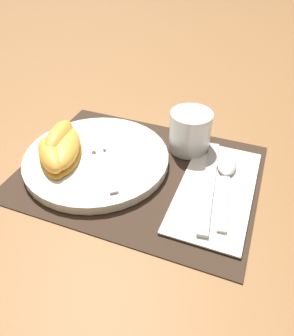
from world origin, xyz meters
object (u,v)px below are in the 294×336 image
Objects in this scene: plate at (97,159)px; spoon at (226,174)px; citrus_wedge_0 at (59,140)px; juice_glass at (190,133)px; fork at (100,154)px; knife at (209,186)px; citrus_wedge_1 at (65,149)px; citrus_wedge_2 at (51,156)px.

spoon is at bearing 10.83° from plate.
plate is 0.08m from citrus_wedge_0.
citrus_wedge_0 is at bearing -175.22° from plate.
spoon is (0.08, -0.06, -0.03)m from juice_glass.
citrus_wedge_0 is (-0.21, -0.11, 0.00)m from juice_glass.
fork is 1.32× the size of citrus_wedge_0.
fork reaches higher than knife.
plate is at bearing -148.03° from fork.
fork reaches higher than plate.
citrus_wedge_1 and citrus_wedge_2 have the same top height.
spoon is 1.37× the size of citrus_wedge_1.
plate is 1.13× the size of knife.
knife is 1.23× the size of spoon.
knife is 0.27m from citrus_wedge_2.
knife is at bearing 2.23° from citrus_wedge_0.
fork is (-0.14, -0.10, -0.01)m from juice_glass.
citrus_wedge_1 is at bearing -157.77° from plate.
citrus_wedge_0 is at bearing 102.89° from citrus_wedge_2.
citrus_wedge_2 reaches higher than plate.
spoon is (0.02, 0.04, 0.00)m from knife.
juice_glass is 0.12m from knife.
citrus_wedge_0 reaches higher than plate.
citrus_wedge_1 is (-0.05, -0.02, 0.02)m from plate.
citrus_wedge_2 is (-0.06, -0.05, 0.02)m from plate.
citrus_wedge_0 is at bearing -177.77° from knife.
citrus_wedge_1 is at bearing -34.83° from citrus_wedge_0.
plate is 0.01m from fork.
knife is (0.21, 0.00, -0.00)m from plate.
citrus_wedge_0 reaches higher than citrus_wedge_2.
citrus_wedge_2 is (-0.07, -0.05, 0.01)m from fork.
knife is (0.06, -0.10, -0.03)m from juice_glass.
citrus_wedge_0 reaches higher than citrus_wedge_1.
plate is at bearing 37.12° from citrus_wedge_2.
plate is at bearing -169.17° from spoon.
fork is at bearing -169.80° from spoon.
juice_glass is (0.14, 0.10, 0.03)m from plate.
citrus_wedge_0 is at bearing -152.98° from juice_glass.
spoon is (0.23, 0.04, -0.00)m from plate.
juice_glass reaches higher than plate.
citrus_wedge_2 is at bearing -77.11° from citrus_wedge_0.
plate is 2.21× the size of citrus_wedge_0.
citrus_wedge_0 is (-0.28, -0.01, 0.03)m from knife.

